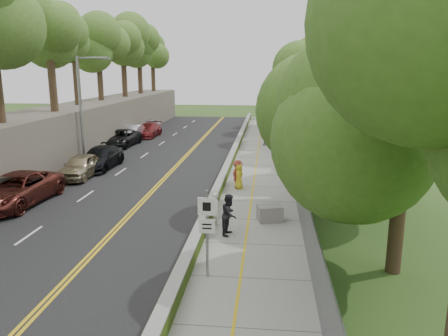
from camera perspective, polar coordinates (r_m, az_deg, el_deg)
name	(u,v)px	position (r m, az deg, el deg)	size (l,w,h in m)	color
ground	(193,243)	(18.54, -4.12, -9.71)	(140.00, 140.00, 0.00)	#33511E
road	(157,164)	(33.71, -8.80, 0.58)	(11.20, 66.00, 0.04)	black
sidewalk	(261,166)	(32.64, 4.84, 0.29)	(4.20, 66.00, 0.05)	gray
jersey_barrier	(230,162)	(32.69, 0.81, 0.85)	(0.42, 66.00, 0.60)	#7DC711
rock_embankment	(53,136)	(36.26, -21.43, 3.88)	(5.00, 66.00, 4.00)	#595147
chainlink_fence	(290,153)	(32.47, 8.58, 1.89)	(0.04, 66.00, 2.00)	slate
trees_embankment	(49,21)	(35.83, -21.84, 17.43)	(6.40, 66.00, 13.00)	#557E2E
trees_fenceside	(326,70)	(32.10, 13.24, 12.35)	(7.00, 66.00, 14.00)	#497526
streetlight	(83,103)	(33.77, -17.93, 8.07)	(2.52, 0.22, 8.00)	gray
signpost	(207,224)	(14.90, -2.23, -7.36)	(0.62, 0.09, 3.10)	gray
construction_barrel	(282,144)	(38.96, 7.62, 3.07)	(0.61, 0.61, 1.01)	red
concrete_block	(270,213)	(20.86, 5.99, -5.89)	(1.13, 0.84, 0.75)	slate
car_2	(16,190)	(25.53, -25.51, -2.56)	(2.76, 5.98, 1.66)	#5C231D
car_3	(100,158)	(32.78, -15.84, 1.30)	(2.16, 5.31, 1.54)	black
car_4	(81,166)	(30.37, -18.20, 0.24)	(1.81, 4.50, 1.53)	tan
car_5	(131,133)	(44.53, -12.00, 4.48)	(1.65, 4.74, 1.56)	#A1A3A7
car_6	(120,138)	(41.65, -13.38, 3.82)	(2.53, 5.49, 1.53)	black
car_7	(148,130)	(46.98, -9.85, 4.91)	(1.99, 4.90, 1.42)	maroon
car_8	(149,125)	(51.18, -9.71, 5.56)	(1.68, 4.17, 1.42)	silver
painter_0	(239,176)	(26.12, 1.96, -1.06)	(0.76, 0.49, 1.55)	yellow
painter_1	(217,210)	(19.88, -0.97, -5.45)	(0.59, 0.39, 1.62)	white
painter_2	(229,214)	(18.95, 0.70, -6.09)	(0.88, 0.68, 1.81)	black
painter_3	(238,174)	(26.24, 1.79, -0.80)	(1.11, 0.64, 1.71)	maroon
person_far	(266,137)	(41.06, 5.45, 4.04)	(0.93, 0.39, 1.58)	black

